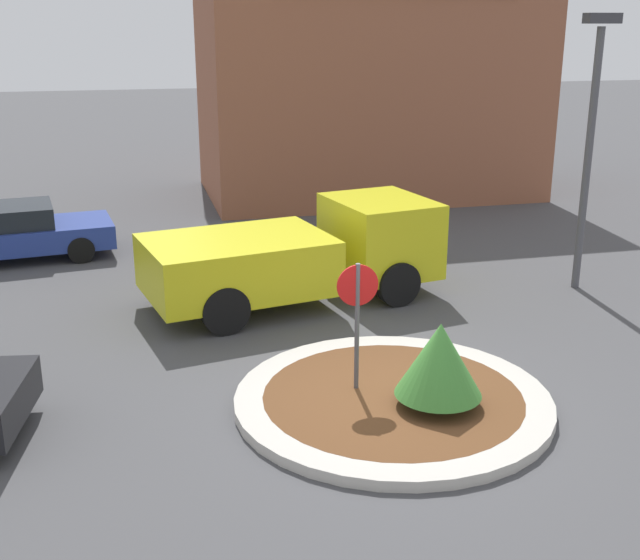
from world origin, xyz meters
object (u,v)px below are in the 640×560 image
Objects in this scene: utility_truck at (300,253)px; light_pole at (591,131)px; parked_sedan_blue at (15,232)px; stop_sign at (357,308)px.

light_pole reaches higher than utility_truck.
utility_truck reaches higher than parked_sedan_blue.
stop_sign is 7.48m from light_pole.
parked_sedan_blue is 0.81× the size of light_pole.
parked_sedan_blue is at bearing 156.70° from light_pole.
utility_truck is at bearing 88.27° from stop_sign.
utility_truck is 6.38m from light_pole.
parked_sedan_blue is at bearing 131.33° from utility_truck.
light_pole is (6.05, 3.98, 1.89)m from stop_sign.
utility_truck is at bearing 174.62° from light_pole.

